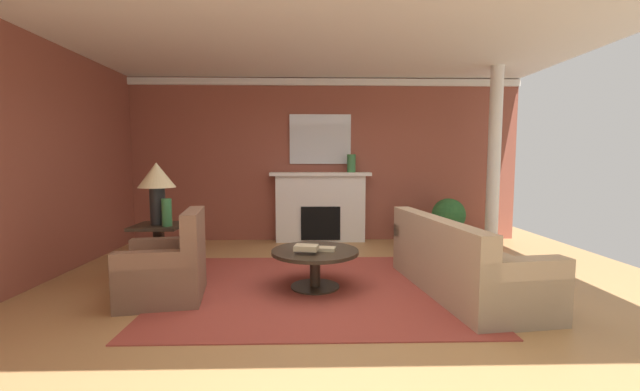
% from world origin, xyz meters
% --- Properties ---
extents(ground_plane, '(8.75, 8.75, 0.00)m').
position_xyz_m(ground_plane, '(0.00, 0.00, 0.00)').
color(ground_plane, tan).
extents(wall_fireplace, '(7.33, 0.12, 2.95)m').
position_xyz_m(wall_fireplace, '(0.00, 3.02, 1.47)').
color(wall_fireplace, brown).
rests_on(wall_fireplace, ground_plane).
extents(wall_window, '(0.12, 6.52, 2.95)m').
position_xyz_m(wall_window, '(-3.42, 0.30, 1.47)').
color(wall_window, brown).
rests_on(wall_window, ground_plane).
extents(ceiling_panel, '(7.33, 6.52, 0.06)m').
position_xyz_m(ceiling_panel, '(0.00, 0.30, 2.98)').
color(ceiling_panel, white).
extents(crown_moulding, '(7.33, 0.08, 0.12)m').
position_xyz_m(crown_moulding, '(0.00, 2.94, 2.87)').
color(crown_moulding, white).
extents(area_rug, '(3.37, 2.77, 0.01)m').
position_xyz_m(area_rug, '(-0.09, 0.18, 0.01)').
color(area_rug, '#993D33').
rests_on(area_rug, ground_plane).
extents(fireplace, '(1.80, 0.35, 1.26)m').
position_xyz_m(fireplace, '(0.04, 2.81, 0.59)').
color(fireplace, white).
rests_on(fireplace, ground_plane).
extents(mantel_mirror, '(1.11, 0.04, 0.89)m').
position_xyz_m(mantel_mirror, '(0.04, 2.93, 1.85)').
color(mantel_mirror, silver).
extents(sofa, '(1.17, 2.20, 0.85)m').
position_xyz_m(sofa, '(1.53, 0.00, 0.30)').
color(sofa, tan).
rests_on(sofa, ground_plane).
extents(armchair_near_window, '(0.92, 0.92, 0.95)m').
position_xyz_m(armchair_near_window, '(-1.66, -0.14, 0.31)').
color(armchair_near_window, brown).
rests_on(armchair_near_window, ground_plane).
extents(coffee_table, '(1.00, 1.00, 0.45)m').
position_xyz_m(coffee_table, '(-0.09, 0.18, 0.34)').
color(coffee_table, '#2D2319').
rests_on(coffee_table, ground_plane).
extents(side_table, '(0.56, 0.56, 0.70)m').
position_xyz_m(side_table, '(-1.99, 0.51, 0.40)').
color(side_table, '#2D2319').
rests_on(side_table, ground_plane).
extents(table_lamp, '(0.44, 0.44, 0.75)m').
position_xyz_m(table_lamp, '(-1.99, 0.51, 1.22)').
color(table_lamp, black).
rests_on(table_lamp, side_table).
extents(vase_mantel_right, '(0.15, 0.15, 0.32)m').
position_xyz_m(vase_mantel_right, '(0.59, 2.76, 1.42)').
color(vase_mantel_right, '#33703D').
rests_on(vase_mantel_right, fireplace).
extents(vase_tall_corner, '(0.25, 0.25, 0.57)m').
position_xyz_m(vase_tall_corner, '(1.60, 2.51, 0.29)').
color(vase_tall_corner, black).
rests_on(vase_tall_corner, ground_plane).
extents(vase_on_side_table, '(0.11, 0.11, 0.33)m').
position_xyz_m(vase_on_side_table, '(-1.84, 0.39, 0.86)').
color(vase_on_side_table, '#33703D').
rests_on(vase_on_side_table, side_table).
extents(book_red_cover, '(0.27, 0.20, 0.04)m').
position_xyz_m(book_red_cover, '(0.02, 0.16, 0.47)').
color(book_red_cover, tan).
rests_on(book_red_cover, coffee_table).
extents(book_art_folio, '(0.28, 0.22, 0.06)m').
position_xyz_m(book_art_folio, '(-0.19, 0.01, 0.52)').
color(book_art_folio, tan).
rests_on(book_art_folio, coffee_table).
extents(potted_plant, '(0.56, 0.56, 0.83)m').
position_xyz_m(potted_plant, '(2.20, 2.28, 0.49)').
color(potted_plant, '#333333').
rests_on(potted_plant, ground_plane).
extents(column_white, '(0.20, 0.20, 2.95)m').
position_xyz_m(column_white, '(2.80, 1.99, 1.47)').
color(column_white, white).
rests_on(column_white, ground_plane).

